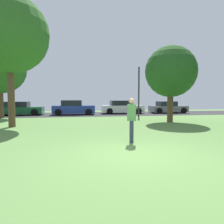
{
  "coord_description": "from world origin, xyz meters",
  "views": [
    {
      "loc": [
        -1.71,
        -5.79,
        1.69
      ],
      "look_at": [
        0.0,
        3.87,
        1.03
      ],
      "focal_mm": 32.99,
      "sensor_mm": 36.0,
      "label": 1
    }
  ],
  "objects_px": {
    "person_catcher": "(132,118)",
    "parked_car_green": "(19,109)",
    "parked_car_blue": "(73,108)",
    "oak_tree_right": "(171,72)",
    "parked_car_white": "(122,108)",
    "birch_tree_lone": "(0,68)",
    "street_lamp_post": "(139,92)",
    "parked_car_grey": "(168,108)",
    "oak_tree_center": "(9,34)"
  },
  "relations": [
    {
      "from": "parked_car_blue",
      "to": "parked_car_grey",
      "type": "relative_size",
      "value": 1.03
    },
    {
      "from": "oak_tree_right",
      "to": "person_catcher",
      "type": "height_order",
      "value": "oak_tree_right"
    },
    {
      "from": "oak_tree_right",
      "to": "parked_car_white",
      "type": "xyz_separation_m",
      "value": [
        -1.57,
        8.5,
        -2.89
      ]
    },
    {
      "from": "birch_tree_lone",
      "to": "parked_car_grey",
      "type": "relative_size",
      "value": 1.53
    },
    {
      "from": "person_catcher",
      "to": "parked_car_white",
      "type": "distance_m",
      "value": 14.97
    },
    {
      "from": "oak_tree_right",
      "to": "person_catcher",
      "type": "bearing_deg",
      "value": -126.32
    },
    {
      "from": "oak_tree_right",
      "to": "street_lamp_post",
      "type": "height_order",
      "value": "oak_tree_right"
    },
    {
      "from": "oak_tree_right",
      "to": "parked_car_green",
      "type": "relative_size",
      "value": 1.2
    },
    {
      "from": "person_catcher",
      "to": "parked_car_green",
      "type": "xyz_separation_m",
      "value": [
        -7.66,
        14.34,
        -0.31
      ]
    },
    {
      "from": "parked_car_blue",
      "to": "parked_car_grey",
      "type": "distance_m",
      "value": 10.64
    },
    {
      "from": "birch_tree_lone",
      "to": "street_lamp_post",
      "type": "relative_size",
      "value": 1.39
    },
    {
      "from": "parked_car_white",
      "to": "street_lamp_post",
      "type": "bearing_deg",
      "value": -81.86
    },
    {
      "from": "parked_car_green",
      "to": "parked_car_blue",
      "type": "distance_m",
      "value": 5.34
    },
    {
      "from": "person_catcher",
      "to": "parked_car_grey",
      "type": "xyz_separation_m",
      "value": [
        8.28,
        14.52,
        -0.32
      ]
    },
    {
      "from": "oak_tree_right",
      "to": "parked_car_white",
      "type": "relative_size",
      "value": 1.18
    },
    {
      "from": "person_catcher",
      "to": "parked_car_white",
      "type": "xyz_separation_m",
      "value": [
        2.97,
        14.67,
        -0.28
      ]
    },
    {
      "from": "oak_tree_center",
      "to": "person_catcher",
      "type": "xyz_separation_m",
      "value": [
        5.79,
        -5.35,
        -4.41
      ]
    },
    {
      "from": "person_catcher",
      "to": "parked_car_blue",
      "type": "xyz_separation_m",
      "value": [
        -2.34,
        13.9,
        -0.26
      ]
    },
    {
      "from": "birch_tree_lone",
      "to": "parked_car_white",
      "type": "distance_m",
      "value": 12.26
    },
    {
      "from": "parked_car_grey",
      "to": "person_catcher",
      "type": "bearing_deg",
      "value": -119.7
    },
    {
      "from": "parked_car_white",
      "to": "oak_tree_right",
      "type": "bearing_deg",
      "value": -79.54
    },
    {
      "from": "oak_tree_center",
      "to": "person_catcher",
      "type": "relative_size",
      "value": 4.51
    },
    {
      "from": "person_catcher",
      "to": "parked_car_grey",
      "type": "height_order",
      "value": "person_catcher"
    },
    {
      "from": "birch_tree_lone",
      "to": "street_lamp_post",
      "type": "distance_m",
      "value": 11.95
    },
    {
      "from": "parked_car_green",
      "to": "person_catcher",
      "type": "bearing_deg",
      "value": -61.89
    },
    {
      "from": "birch_tree_lone",
      "to": "parked_car_grey",
      "type": "distance_m",
      "value": 17.22
    },
    {
      "from": "parked_car_green",
      "to": "parked_car_grey",
      "type": "relative_size",
      "value": 1.09
    },
    {
      "from": "parked_car_green",
      "to": "parked_car_white",
      "type": "height_order",
      "value": "parked_car_white"
    },
    {
      "from": "oak_tree_right",
      "to": "parked_car_grey",
      "type": "distance_m",
      "value": 9.61
    },
    {
      "from": "oak_tree_center",
      "to": "street_lamp_post",
      "type": "xyz_separation_m",
      "value": [
        9.35,
        5.14,
        -3.09
      ]
    },
    {
      "from": "parked_car_green",
      "to": "birch_tree_lone",
      "type": "bearing_deg",
      "value": -99.69
    },
    {
      "from": "oak_tree_center",
      "to": "birch_tree_lone",
      "type": "height_order",
      "value": "oak_tree_center"
    },
    {
      "from": "person_catcher",
      "to": "parked_car_blue",
      "type": "relative_size",
      "value": 0.4
    },
    {
      "from": "oak_tree_right",
      "to": "parked_car_grey",
      "type": "height_order",
      "value": "oak_tree_right"
    },
    {
      "from": "parked_car_blue",
      "to": "street_lamp_post",
      "type": "distance_m",
      "value": 7.0
    },
    {
      "from": "parked_car_green",
      "to": "street_lamp_post",
      "type": "height_order",
      "value": "street_lamp_post"
    },
    {
      "from": "oak_tree_right",
      "to": "parked_car_white",
      "type": "bearing_deg",
      "value": 100.46
    },
    {
      "from": "person_catcher",
      "to": "parked_car_grey",
      "type": "relative_size",
      "value": 0.41
    },
    {
      "from": "parked_car_green",
      "to": "parked_car_grey",
      "type": "xyz_separation_m",
      "value": [
        15.94,
        0.18,
        -0.01
      ]
    },
    {
      "from": "parked_car_blue",
      "to": "street_lamp_post",
      "type": "height_order",
      "value": "street_lamp_post"
    },
    {
      "from": "birch_tree_lone",
      "to": "person_catcher",
      "type": "relative_size",
      "value": 3.72
    },
    {
      "from": "birch_tree_lone",
      "to": "person_catcher",
      "type": "height_order",
      "value": "birch_tree_lone"
    },
    {
      "from": "oak_tree_right",
      "to": "person_catcher",
      "type": "relative_size",
      "value": 3.18
    },
    {
      "from": "oak_tree_right",
      "to": "birch_tree_lone",
      "type": "height_order",
      "value": "birch_tree_lone"
    },
    {
      "from": "parked_car_grey",
      "to": "street_lamp_post",
      "type": "bearing_deg",
      "value": -139.51
    },
    {
      "from": "person_catcher",
      "to": "parked_car_green",
      "type": "relative_size",
      "value": 0.38
    },
    {
      "from": "parked_car_blue",
      "to": "street_lamp_post",
      "type": "relative_size",
      "value": 0.93
    },
    {
      "from": "street_lamp_post",
      "to": "parked_car_blue",
      "type": "bearing_deg",
      "value": 149.98
    },
    {
      "from": "birch_tree_lone",
      "to": "parked_car_grey",
      "type": "height_order",
      "value": "birch_tree_lone"
    },
    {
      "from": "street_lamp_post",
      "to": "parked_car_green",
      "type": "bearing_deg",
      "value": 161.09
    }
  ]
}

